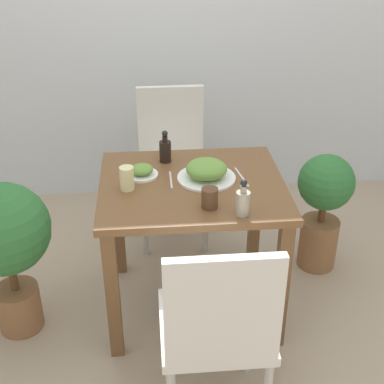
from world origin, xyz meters
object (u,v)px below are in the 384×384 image
Objects in this scene: food_plate at (207,171)px; drink_cup at (210,198)px; chair_far at (172,155)px; potted_plant_right at (323,203)px; chair_near at (218,326)px; juice_glass at (127,178)px; side_plate at (142,171)px; sauce_bottle at (165,150)px; condiment_bottle at (243,202)px; potted_plant_left at (5,239)px.

food_plate is 0.26m from drink_cup.
chair_far reaches higher than potted_plant_right.
chair_near is 0.82m from juice_glass.
side_plate is 1.06m from potted_plant_right.
food_plate is (0.04, 0.77, 0.24)m from chair_near.
potted_plant_right is (0.70, 0.51, -0.36)m from drink_cup.
side_plate is 1.39× the size of juice_glass.
condiment_bottle is (0.30, -0.54, 0.00)m from sauce_bottle.
potted_plant_right is at bearing -29.12° from chair_far.
potted_plant_right is (0.87, 0.04, -0.37)m from sauce_bottle.
chair_near is at bearing -81.76° from sauce_bottle.
chair_near is 5.98× the size of side_plate.
juice_glass is at bearing 6.13° from potted_plant_left.
condiment_bottle reaches higher than potted_plant_left.
chair_near reaches higher than condiment_bottle.
potted_plant_right is (0.81, -0.45, -0.11)m from chair_far.
drink_cup is at bearing -92.98° from chair_near.
juice_glass is 0.67× the size of sauce_bottle.
sauce_bottle is (0.19, 0.27, 0.01)m from juice_glass.
juice_glass reaches higher than side_plate.
juice_glass is at bearing -118.20° from side_plate.
side_plate reaches higher than potted_plant_right.
side_plate is at bearing 61.80° from juice_glass.
food_plate is (0.13, -0.70, 0.24)m from chair_far.
condiment_bottle is at bearing -60.92° from sauce_bottle.
chair_far reaches higher than potted_plant_left.
potted_plant_right is at bearing 16.55° from juice_glass.
chair_near is 1.26m from potted_plant_right.
drink_cup is 0.82× the size of juice_glass.
condiment_bottle is 0.21× the size of potted_plant_left.
juice_glass is at bearing -163.45° from potted_plant_right.
side_plate is 1.69× the size of drink_cup.
sauce_bottle is 0.95m from potted_plant_right.
chair_near is at bearing -86.66° from chair_far.
chair_near reaches higher than sauce_bottle.
juice_glass is at bearing -65.10° from chair_near.
potted_plant_right is (0.99, 0.19, -0.34)m from side_plate.
condiment_bottle is at bearing -42.86° from side_plate.
potted_plant_right is at bearing -125.42° from chair_near.
food_plate is at bearing 86.55° from drink_cup.
potted_plant_left is (-0.94, -0.13, -0.25)m from food_plate.
chair_near is 0.81m from food_plate.
potted_plant_right is (0.57, 0.58, -0.37)m from condiment_bottle.
condiment_bottle is at bearing -10.88° from potted_plant_left.
sauce_bottle is (-0.14, 0.98, 0.26)m from chair_near.
chair_far is 1.32× the size of potted_plant_right.
condiment_bottle is (0.49, -0.26, 0.01)m from juice_glass.
side_plate is 0.93× the size of sauce_bottle.
food_plate is at bearing 7.73° from potted_plant_left.
condiment_bottle is at bearing -28.33° from drink_cup.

